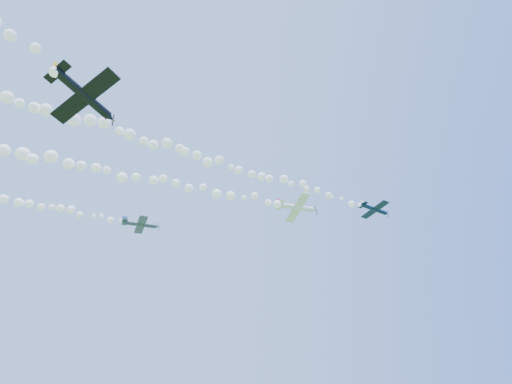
{
  "coord_description": "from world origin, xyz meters",
  "views": [
    {
      "loc": [
        -2.01,
        -64.95,
        2.0
      ],
      "look_at": [
        5.74,
        -7.36,
        47.24
      ],
      "focal_mm": 30.0,
      "sensor_mm": 36.0,
      "label": 1
    }
  ],
  "objects": [
    {
      "name": "plane_white",
      "position": [
        14.14,
        -2.24,
        48.44
      ],
      "size": [
        8.15,
        8.62,
        2.18
      ],
      "rotation": [
        -0.1,
        -0.06,
        0.19
      ],
      "color": "white"
    },
    {
      "name": "smoke_trail_white",
      "position": [
        -23.29,
        -9.26,
        48.12
      ],
      "size": [
        70.14,
        15.58,
        3.35
      ],
      "primitive_type": null,
      "color": "white"
    },
    {
      "name": "plane_navy",
      "position": [
        27.12,
        -6.58,
        46.17
      ],
      "size": [
        6.11,
        6.48,
        2.17
      ],
      "rotation": [
        0.08,
        0.05,
        0.31
      ],
      "color": "#0C1A37"
    },
    {
      "name": "smoke_trail_navy",
      "position": [
        -7.57,
        -17.74,
        45.97
      ],
      "size": [
        66.0,
        22.77,
        2.48
      ],
      "primitive_type": null,
      "color": "white"
    },
    {
      "name": "plane_grey",
      "position": [
        -14.86,
        6.13,
        47.6
      ],
      "size": [
        7.32,
        7.74,
        1.96
      ],
      "rotation": [
        0.1,
        -0.08,
        0.24
      ],
      "color": "#363E4F"
    },
    {
      "name": "plane_black",
      "position": [
        -15.56,
        -34.55,
        36.51
      ],
      "size": [
        7.35,
        7.1,
        2.77
      ],
      "rotation": [
        -0.21,
        0.05,
        0.85
      ],
      "color": "black"
    }
  ]
}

